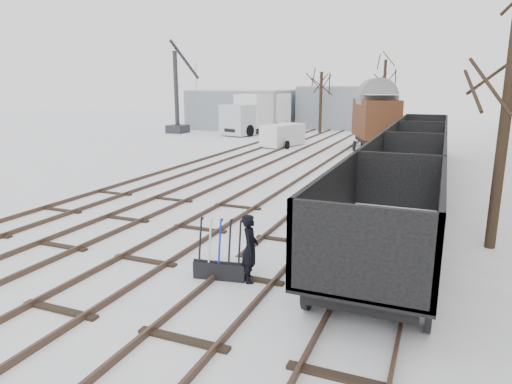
{
  "coord_description": "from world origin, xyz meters",
  "views": [
    {
      "loc": [
        7.16,
        -9.55,
        4.68
      ],
      "look_at": [
        1.59,
        4.0,
        1.2
      ],
      "focal_mm": 32.0,
      "sensor_mm": 36.0,
      "label": 1
    }
  ],
  "objects_px": {
    "worker": "(250,248)",
    "box_van_wagon": "(376,117)",
    "lorry": "(257,113)",
    "panel_van": "(283,135)",
    "freight_wagon_a": "(381,240)",
    "crane": "(178,109)",
    "ground_frame": "(221,267)"
  },
  "relations": [
    {
      "from": "worker",
      "to": "box_van_wagon",
      "type": "distance_m",
      "value": 24.98
    },
    {
      "from": "lorry",
      "to": "panel_van",
      "type": "bearing_deg",
      "value": -40.74
    },
    {
      "from": "freight_wagon_a",
      "to": "box_van_wagon",
      "type": "distance_m",
      "value": 23.95
    },
    {
      "from": "freight_wagon_a",
      "to": "crane",
      "type": "distance_m",
      "value": 36.27
    },
    {
      "from": "box_van_wagon",
      "to": "panel_van",
      "type": "distance_m",
      "value": 6.97
    },
    {
      "from": "ground_frame",
      "to": "box_van_wagon",
      "type": "xyz_separation_m",
      "value": [
        0.1,
        25.03,
        2.04
      ]
    },
    {
      "from": "box_van_wagon",
      "to": "crane",
      "type": "relative_size",
      "value": 0.67
    },
    {
      "from": "worker",
      "to": "panel_van",
      "type": "height_order",
      "value": "panel_van"
    },
    {
      "from": "crane",
      "to": "panel_van",
      "type": "bearing_deg",
      "value": -22.54
    },
    {
      "from": "lorry",
      "to": "crane",
      "type": "bearing_deg",
      "value": -146.72
    },
    {
      "from": "worker",
      "to": "lorry",
      "type": "height_order",
      "value": "lorry"
    },
    {
      "from": "freight_wagon_a",
      "to": "crane",
      "type": "bearing_deg",
      "value": 129.38
    },
    {
      "from": "panel_van",
      "to": "ground_frame",
      "type": "bearing_deg",
      "value": -58.56
    },
    {
      "from": "box_van_wagon",
      "to": "panel_van",
      "type": "height_order",
      "value": "box_van_wagon"
    },
    {
      "from": "box_van_wagon",
      "to": "crane",
      "type": "height_order",
      "value": "crane"
    },
    {
      "from": "lorry",
      "to": "worker",
      "type": "bearing_deg",
      "value": -52.65
    },
    {
      "from": "ground_frame",
      "to": "box_van_wagon",
      "type": "distance_m",
      "value": 25.12
    },
    {
      "from": "ground_frame",
      "to": "box_van_wagon",
      "type": "height_order",
      "value": "box_van_wagon"
    },
    {
      "from": "worker",
      "to": "lorry",
      "type": "distance_m",
      "value": 34.15
    },
    {
      "from": "ground_frame",
      "to": "panel_van",
      "type": "relative_size",
      "value": 0.36
    },
    {
      "from": "freight_wagon_a",
      "to": "lorry",
      "type": "relative_size",
      "value": 0.76
    },
    {
      "from": "ground_frame",
      "to": "worker",
      "type": "bearing_deg",
      "value": -2.12
    },
    {
      "from": "worker",
      "to": "lorry",
      "type": "xyz_separation_m",
      "value": [
        -12.73,
        31.67,
        1.09
      ]
    },
    {
      "from": "panel_van",
      "to": "crane",
      "type": "xyz_separation_m",
      "value": [
        -12.77,
        5.68,
        1.42
      ]
    },
    {
      "from": "box_van_wagon",
      "to": "lorry",
      "type": "bearing_deg",
      "value": 130.53
    },
    {
      "from": "lorry",
      "to": "crane",
      "type": "distance_m",
      "value": 7.77
    },
    {
      "from": "crane",
      "to": "lorry",
      "type": "bearing_deg",
      "value": 19.24
    },
    {
      "from": "freight_wagon_a",
      "to": "lorry",
      "type": "distance_m",
      "value": 34.18
    },
    {
      "from": "worker",
      "to": "box_van_wagon",
      "type": "bearing_deg",
      "value": -16.35
    },
    {
      "from": "freight_wagon_a",
      "to": "worker",
      "type": "bearing_deg",
      "value": -156.14
    },
    {
      "from": "lorry",
      "to": "crane",
      "type": "relative_size",
      "value": 0.99
    },
    {
      "from": "box_van_wagon",
      "to": "freight_wagon_a",
      "type": "bearing_deg",
      "value": -101.81
    }
  ]
}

